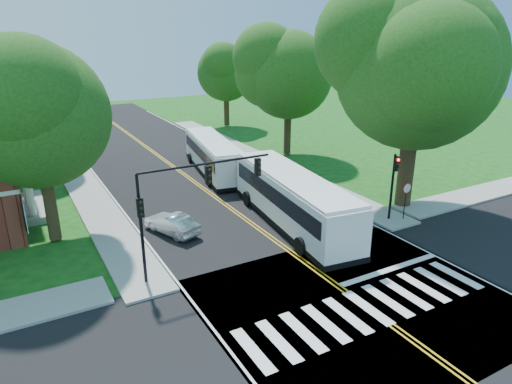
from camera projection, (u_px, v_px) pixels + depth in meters
ground at (360, 302)px, 21.21m from camera, size 140.00×140.00×0.00m
road at (206, 190)px, 35.99m from camera, size 14.00×96.00×0.01m
cross_road at (360, 302)px, 21.21m from camera, size 60.00×12.00×0.01m
center_line at (187, 177)px, 39.27m from camera, size 0.36×70.00×0.01m
edge_line_w at (107, 189)px, 36.14m from camera, size 0.12×70.00×0.01m
edge_line_e at (256, 166)px, 42.41m from camera, size 0.12×70.00×0.01m
crosswalk at (368, 308)px, 20.79m from camera, size 12.60×3.00×0.01m
stop_bar at (390, 269)px, 24.13m from camera, size 6.60×0.40×0.01m
sidewalk_nw at (80, 181)px, 37.89m from camera, size 2.60×40.00×0.15m
sidewalk_ne at (255, 156)px, 45.54m from camera, size 2.60×40.00×0.15m
sidewalk_xe at (496, 189)px, 35.99m from camera, size 20.00×2.60×0.15m
tree_ne_big at (418, 68)px, 29.61m from camera, size 10.80×10.80×14.91m
tree_west_near at (36, 116)px, 24.88m from camera, size 8.00×8.00×11.40m
tree_west_far at (26, 92)px, 38.42m from camera, size 7.60×7.60×10.67m
tree_east_mid at (289, 75)px, 43.58m from camera, size 8.40×8.40×11.93m
tree_east_far at (226, 73)px, 57.51m from camera, size 7.20×7.20×10.34m
signal_nw at (187, 194)px, 22.32m from camera, size 7.15×0.46×5.66m
signal_ne at (394, 178)px, 29.28m from camera, size 0.30×0.46×4.40m
stop_sign at (406, 192)px, 29.58m from camera, size 0.76×0.08×2.53m
bus_lead at (292, 199)px, 29.06m from camera, size 4.42×13.34×3.39m
bus_follow at (213, 155)px, 39.89m from camera, size 4.42×11.87×3.00m
hatchback at (172, 224)px, 28.17m from camera, size 2.64×4.14×1.29m
suv at (295, 186)px, 34.98m from camera, size 3.46×4.83×1.22m
dark_sedan at (259, 169)px, 39.38m from camera, size 3.19×4.69×1.26m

